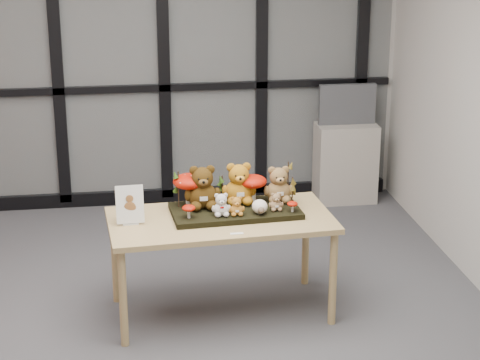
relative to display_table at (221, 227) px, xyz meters
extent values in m
plane|color=#545459|center=(-0.66, -0.27, -0.61)|extent=(5.00, 5.00, 0.00)
plane|color=#BBB8B1|center=(-0.66, 2.23, 0.79)|extent=(5.00, 0.00, 5.00)
plane|color=#BBB8B1|center=(-0.66, -2.77, 0.79)|extent=(5.00, 0.00, 5.00)
cube|color=#2D383F|center=(-0.66, 2.20, 0.79)|extent=(4.90, 0.02, 2.70)
cube|color=black|center=(-0.66, 2.20, -0.55)|extent=(4.90, 0.06, 0.12)
cube|color=black|center=(-0.66, 2.20, 0.44)|extent=(4.90, 0.06, 0.06)
cube|color=black|center=(-1.11, 2.20, 0.79)|extent=(0.10, 0.06, 2.70)
cube|color=black|center=(-0.21, 2.20, 0.79)|extent=(0.10, 0.06, 2.70)
cube|color=black|center=(0.64, 2.20, 0.79)|extent=(0.10, 0.06, 2.70)
cube|color=black|center=(1.54, 2.20, 0.79)|extent=(0.10, 0.06, 2.70)
cube|color=tan|center=(0.00, 0.00, 0.05)|extent=(1.48, 0.81, 0.04)
cylinder|color=tan|center=(-0.65, -0.35, -0.29)|extent=(0.05, 0.05, 0.64)
cylinder|color=tan|center=(-0.69, 0.26, -0.29)|extent=(0.05, 0.05, 0.64)
cylinder|color=tan|center=(0.69, -0.26, -0.29)|extent=(0.05, 0.05, 0.64)
cylinder|color=tan|center=(0.65, 0.35, -0.29)|extent=(0.05, 0.05, 0.64)
cube|color=black|center=(0.10, 0.06, 0.09)|extent=(0.85, 0.47, 0.04)
cube|color=silver|center=(-0.58, -0.02, 0.07)|extent=(0.10, 0.06, 0.01)
cube|color=white|center=(-0.58, -0.02, 0.20)|extent=(0.18, 0.06, 0.24)
ellipsoid|color=brown|center=(-0.58, -0.03, 0.18)|extent=(0.08, 0.01, 0.09)
ellipsoid|color=brown|center=(-0.58, -0.03, 0.24)|extent=(0.05, 0.01, 0.05)
cube|color=white|center=(0.06, -0.28, 0.07)|extent=(0.08, 0.03, 0.00)
cube|color=#A79F95|center=(1.38, 2.01, -0.25)|extent=(0.53, 0.31, 0.71)
cube|color=#4D4F55|center=(1.38, 2.03, 0.28)|extent=(0.50, 0.05, 0.36)
cube|color=black|center=(1.38, 2.00, 0.28)|extent=(0.44, 0.00, 0.29)
camera|label=1|loc=(-0.64, -5.18, 2.09)|focal=65.00mm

